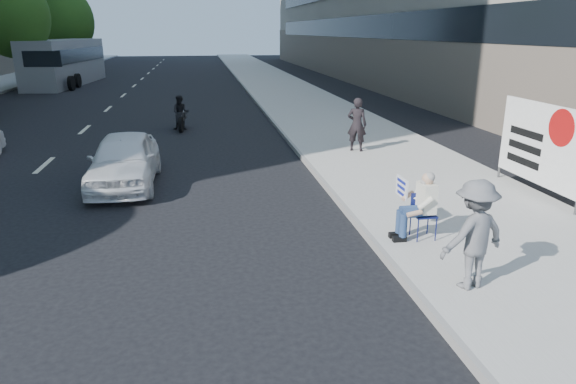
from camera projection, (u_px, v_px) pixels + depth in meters
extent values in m
plane|color=black|center=(302.00, 260.00, 9.26)|extent=(160.00, 160.00, 0.00)
cube|color=#A6A29B|center=(303.00, 103.00, 28.68)|extent=(5.00, 120.00, 0.15)
cylinder|color=#382616|center=(19.00, 68.00, 34.83)|extent=(0.30, 0.30, 2.97)
ellipsoid|color=#1F4312|center=(11.00, 15.00, 33.81)|extent=(4.80, 4.80, 5.52)
cylinder|color=#382616|center=(68.00, 60.00, 48.05)|extent=(0.30, 0.30, 2.62)
ellipsoid|color=#1F4312|center=(63.00, 21.00, 47.00)|extent=(5.40, 5.40, 6.21)
cylinder|color=navy|center=(418.00, 231.00, 9.59)|extent=(0.02, 0.02, 0.45)
cylinder|color=navy|center=(436.00, 230.00, 9.64)|extent=(0.02, 0.02, 0.45)
cylinder|color=navy|center=(410.00, 224.00, 9.92)|extent=(0.02, 0.02, 0.45)
cylinder|color=navy|center=(428.00, 223.00, 9.98)|extent=(0.02, 0.02, 0.45)
cube|color=navy|center=(424.00, 215.00, 9.71)|extent=(0.40, 0.40, 0.03)
cube|color=navy|center=(421.00, 203.00, 9.83)|extent=(0.40, 0.02, 0.40)
cylinder|color=navy|center=(415.00, 213.00, 9.56)|extent=(0.44, 0.17, 0.17)
cylinder|color=navy|center=(403.00, 225.00, 9.59)|extent=(0.14, 0.14, 0.46)
cube|color=black|center=(399.00, 239.00, 9.66)|extent=(0.26, 0.11, 0.10)
cylinder|color=navy|center=(411.00, 210.00, 9.74)|extent=(0.44, 0.17, 0.17)
cylinder|color=navy|center=(399.00, 222.00, 9.78)|extent=(0.14, 0.14, 0.46)
cube|color=black|center=(396.00, 235.00, 9.85)|extent=(0.26, 0.11, 0.10)
cube|color=silver|center=(426.00, 198.00, 9.61)|extent=(0.26, 0.42, 0.56)
sphere|color=tan|center=(428.00, 179.00, 9.50)|extent=(0.23, 0.23, 0.23)
ellipsoid|color=gray|center=(429.00, 177.00, 9.49)|extent=(0.22, 0.24, 0.19)
ellipsoid|color=gray|center=(424.00, 182.00, 9.51)|extent=(0.10, 0.14, 0.13)
cylinder|color=silver|center=(426.00, 204.00, 9.37)|extent=(0.30, 0.10, 0.25)
cylinder|color=tan|center=(415.00, 213.00, 9.40)|extent=(0.29, 0.09, 0.14)
cylinder|color=silver|center=(417.00, 193.00, 9.84)|extent=(0.26, 0.20, 0.32)
cylinder|color=tan|center=(408.00, 196.00, 9.98)|extent=(0.30, 0.21, 0.18)
cube|color=white|center=(402.00, 187.00, 10.07)|extent=(0.03, 0.55, 0.40)
imported|color=slate|center=(474.00, 235.00, 7.73)|extent=(1.23, 0.89, 1.72)
imported|color=black|center=(357.00, 124.00, 16.73)|extent=(0.76, 0.66, 1.74)
cylinder|color=#4C4C4C|center=(503.00, 137.00, 13.58)|extent=(0.06, 0.06, 2.20)
cube|color=white|center=(539.00, 144.00, 12.12)|extent=(0.04, 3.00, 1.90)
cylinder|color=#A50C0C|center=(561.00, 128.00, 11.31)|extent=(0.01, 0.84, 0.84)
cube|color=black|center=(526.00, 133.00, 12.54)|extent=(0.01, 1.30, 0.18)
cube|color=black|center=(524.00, 147.00, 12.65)|extent=(0.01, 1.30, 0.18)
cube|color=black|center=(522.00, 161.00, 12.75)|extent=(0.01, 1.30, 0.18)
imported|color=white|center=(124.00, 160.00, 13.52)|extent=(1.66, 4.09, 1.39)
cylinder|color=black|center=(181.00, 125.00, 20.71)|extent=(0.20, 0.65, 0.64)
cylinder|color=black|center=(182.00, 119.00, 22.03)|extent=(0.20, 0.65, 0.64)
cube|color=black|center=(181.00, 116.00, 21.30)|extent=(0.41, 1.22, 0.35)
imported|color=black|center=(181.00, 113.00, 21.16)|extent=(0.76, 0.63, 1.42)
cube|color=gray|center=(66.00, 62.00, 38.77)|extent=(3.61, 12.18, 3.30)
cube|color=black|center=(47.00, 55.00, 38.41)|extent=(1.14, 11.46, 1.00)
cube|color=black|center=(82.00, 55.00, 38.81)|extent=(1.14, 11.46, 1.00)
cube|color=black|center=(42.00, 59.00, 32.95)|extent=(2.40, 0.28, 1.00)
cylinder|color=black|center=(32.00, 84.00, 34.69)|extent=(0.34, 1.02, 1.00)
cylinder|color=black|center=(71.00, 83.00, 35.09)|extent=(0.34, 1.02, 1.00)
cylinder|color=black|center=(41.00, 81.00, 36.57)|extent=(0.34, 1.02, 1.00)
cylinder|color=black|center=(78.00, 81.00, 36.97)|extent=(0.34, 1.02, 1.00)
cylinder|color=black|center=(62.00, 74.00, 42.21)|extent=(0.34, 1.02, 1.00)
cylinder|color=black|center=(93.00, 74.00, 42.61)|extent=(0.34, 1.02, 1.00)
cylinder|color=black|center=(66.00, 73.00, 43.62)|extent=(0.34, 1.02, 1.00)
cylinder|color=black|center=(97.00, 73.00, 44.02)|extent=(0.34, 1.02, 1.00)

